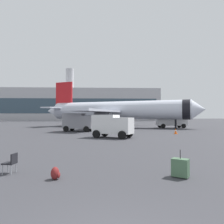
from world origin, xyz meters
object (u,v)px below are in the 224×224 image
(service_truck, at_px, (78,121))
(fuel_truck, at_px, (171,119))
(rolling_suitcase, at_px, (180,167))
(traveller_backpack, at_px, (55,173))
(gate_chair, at_px, (11,162))
(airplane_at_gate, at_px, (116,110))
(safety_cone_mid, at_px, (176,131))
(cargo_van, at_px, (112,125))
(safety_cone_near, at_px, (123,130))

(service_truck, xyz_separation_m, fuel_truck, (18.07, 9.28, 0.16))
(rolling_suitcase, height_order, traveller_backpack, rolling_suitcase)
(service_truck, distance_m, gate_chair, 25.06)
(rolling_suitcase, relative_size, gate_chair, 1.28)
(service_truck, bearing_deg, airplane_at_gate, 58.92)
(safety_cone_mid, bearing_deg, cargo_van, -152.00)
(cargo_van, height_order, rolling_suitcase, cargo_van)
(safety_cone_near, xyz_separation_m, traveller_backpack, (-4.87, -23.24, -0.10))
(safety_cone_mid, bearing_deg, gate_chair, -125.55)
(traveller_backpack, bearing_deg, service_truck, 94.46)
(airplane_at_gate, xyz_separation_m, safety_cone_mid, (7.01, -16.95, -3.27))
(traveller_backpack, distance_m, gate_chair, 2.28)
(service_truck, relative_size, rolling_suitcase, 4.74)
(cargo_van, relative_size, traveller_backpack, 10.06)
(fuel_truck, bearing_deg, safety_cone_mid, -105.83)
(airplane_at_gate, relative_size, safety_cone_mid, 43.31)
(service_truck, height_order, gate_chair, service_truck)
(airplane_at_gate, bearing_deg, traveller_backpack, -97.37)
(service_truck, relative_size, gate_chair, 6.07)
(safety_cone_mid, height_order, gate_chair, gate_chair)
(rolling_suitcase, bearing_deg, safety_cone_mid, 71.25)
(safety_cone_near, relative_size, gate_chair, 0.77)
(cargo_van, distance_m, safety_cone_mid, 10.14)
(airplane_at_gate, xyz_separation_m, safety_cone_near, (0.04, -14.10, -3.33))
(safety_cone_near, height_order, rolling_suitcase, rolling_suitcase)
(safety_cone_near, distance_m, rolling_suitcase, 23.18)
(fuel_truck, height_order, gate_chair, fuel_truck)
(rolling_suitcase, bearing_deg, traveller_backpack, -179.32)
(service_truck, relative_size, cargo_van, 1.08)
(traveller_backpack, bearing_deg, gate_chair, 155.80)
(cargo_van, bearing_deg, traveller_backpack, -100.60)
(gate_chair, bearing_deg, safety_cone_near, 72.71)
(safety_cone_near, bearing_deg, safety_cone_mid, -22.24)
(safety_cone_near, distance_m, traveller_backpack, 23.75)
(safety_cone_near, bearing_deg, cargo_van, -104.36)
(airplane_at_gate, bearing_deg, rolling_suitcase, -89.84)
(service_truck, relative_size, safety_cone_near, 7.83)
(safety_cone_near, xyz_separation_m, rolling_suitcase, (0.06, -23.18, 0.06))
(service_truck, xyz_separation_m, traveller_backpack, (2.02, -25.97, -1.37))
(safety_cone_mid, distance_m, rolling_suitcase, 21.47)
(fuel_truck, distance_m, safety_cone_near, 16.47)
(safety_cone_near, relative_size, safety_cone_mid, 0.85)
(airplane_at_gate, xyz_separation_m, traveller_backpack, (-4.83, -37.34, -3.42))
(safety_cone_near, bearing_deg, traveller_backpack, -101.84)
(rolling_suitcase, distance_m, gate_chair, 7.06)
(airplane_at_gate, xyz_separation_m, service_truck, (-6.86, -11.37, -2.05))
(safety_cone_near, xyz_separation_m, safety_cone_mid, (6.96, -2.85, 0.06))
(airplane_at_gate, height_order, rolling_suitcase, airplane_at_gate)
(airplane_at_gate, distance_m, rolling_suitcase, 37.43)
(fuel_truck, bearing_deg, safety_cone_near, -132.95)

